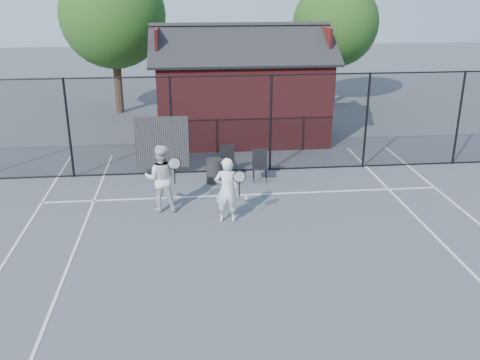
{
  "coord_description": "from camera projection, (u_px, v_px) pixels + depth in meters",
  "views": [
    {
      "loc": [
        -1.56,
        -10.65,
        5.56
      ],
      "look_at": [
        -0.33,
        1.26,
        1.1
      ],
      "focal_mm": 40.0,
      "sensor_mm": 36.0,
      "label": 1
    }
  ],
  "objects": [
    {
      "name": "tree_left",
      "position": [
        113.0,
        16.0,
        22.7
      ],
      "size": [
        4.48,
        4.48,
        6.44
      ],
      "color": "#322114",
      "rests_on": "ground"
    },
    {
      "name": "waste_bin",
      "position": [
        214.0,
        171.0,
        15.64
      ],
      "size": [
        0.54,
        0.54,
        0.7
      ],
      "primitive_type": "cylinder",
      "rotation": [
        0.0,
        0.0,
        0.12
      ],
      "color": "black",
      "rests_on": "ground"
    },
    {
      "name": "player_front",
      "position": [
        227.0,
        190.0,
        12.95
      ],
      "size": [
        0.74,
        0.56,
        1.63
      ],
      "color": "white",
      "rests_on": "ground"
    },
    {
      "name": "fence",
      "position": [
        228.0,
        126.0,
        16.14
      ],
      "size": [
        22.04,
        3.0,
        3.0
      ],
      "color": "black",
      "rests_on": "ground"
    },
    {
      "name": "player_back",
      "position": [
        161.0,
        178.0,
        13.56
      ],
      "size": [
        0.97,
        0.73,
        1.74
      ],
      "color": "silver",
      "rests_on": "ground"
    },
    {
      "name": "tree_right",
      "position": [
        335.0,
        24.0,
        24.77
      ],
      "size": [
        3.97,
        3.97,
        5.7
      ],
      "color": "#322114",
      "rests_on": "ground"
    },
    {
      "name": "chair_left",
      "position": [
        260.0,
        166.0,
        15.73
      ],
      "size": [
        0.47,
        0.49,
        0.91
      ],
      "primitive_type": "cube",
      "rotation": [
        0.0,
        0.0,
        -0.08
      ],
      "color": "black",
      "rests_on": "ground"
    },
    {
      "name": "court_lines",
      "position": [
        269.0,
        275.0,
        10.78
      ],
      "size": [
        11.02,
        18.0,
        0.01
      ],
      "color": "silver",
      "rests_on": "ground"
    },
    {
      "name": "ground",
      "position": [
        260.0,
        245.0,
        12.02
      ],
      "size": [
        80.0,
        80.0,
        0.0
      ],
      "primitive_type": "plane",
      "color": "#4E5159",
      "rests_on": "ground"
    },
    {
      "name": "chair_right",
      "position": [
        229.0,
        162.0,
        16.11
      ],
      "size": [
        0.49,
        0.51,
        0.91
      ],
      "primitive_type": "cube",
      "rotation": [
        0.0,
        0.0,
        0.14
      ],
      "color": "black",
      "rests_on": "ground"
    },
    {
      "name": "clubhouse",
      "position": [
        241.0,
        94.0,
        19.89
      ],
      "size": [
        6.5,
        4.36,
        4.19
      ],
      "color": "maroon",
      "rests_on": "ground"
    }
  ]
}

